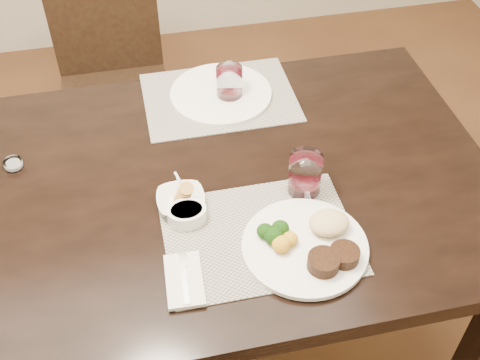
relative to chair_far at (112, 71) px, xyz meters
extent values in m
plane|color=#402314|center=(0.00, -0.93, -0.50)|extent=(4.50, 4.50, 0.00)
cube|color=black|center=(0.00, -0.93, 0.22)|extent=(2.00, 1.00, 0.05)
cube|color=black|center=(0.92, -0.51, -0.15)|extent=(0.08, 0.08, 0.70)
cube|color=black|center=(0.00, -0.08, -0.07)|extent=(0.42, 0.42, 0.04)
cube|color=black|center=(-0.18, -0.26, -0.30)|extent=(0.04, 0.04, 0.41)
cube|color=black|center=(0.18, -0.26, -0.30)|extent=(0.04, 0.04, 0.41)
cube|color=black|center=(-0.18, 0.10, -0.30)|extent=(0.04, 0.04, 0.41)
cube|color=black|center=(0.18, 0.10, -0.30)|extent=(0.04, 0.04, 0.41)
cube|color=black|center=(0.00, 0.11, 0.17)|extent=(0.42, 0.04, 0.45)
cube|color=gray|center=(0.32, -1.14, 0.25)|extent=(0.46, 0.34, 0.00)
cube|color=gray|center=(0.33, -0.58, 0.25)|extent=(0.46, 0.34, 0.00)
cylinder|color=white|center=(0.41, -1.21, 0.26)|extent=(0.30, 0.30, 0.01)
cylinder|color=black|center=(0.43, -1.28, 0.28)|extent=(0.08, 0.08, 0.03)
cylinder|color=black|center=(0.49, -1.26, 0.28)|extent=(0.07, 0.07, 0.03)
ellipsoid|color=#DBBC83|center=(0.48, -1.17, 0.28)|extent=(0.10, 0.08, 0.04)
ellipsoid|color=#163B0B|center=(0.34, -1.18, 0.28)|extent=(0.05, 0.05, 0.04)
ellipsoid|color=gold|center=(0.35, -1.21, 0.28)|extent=(0.05, 0.05, 0.04)
cube|color=white|center=(0.12, -1.24, 0.26)|extent=(0.09, 0.15, 0.01)
cube|color=white|center=(0.12, -1.26, 0.26)|extent=(0.02, 0.11, 0.00)
cube|color=white|center=(0.12, -1.19, 0.26)|extent=(0.02, 0.04, 0.00)
cube|color=white|center=(0.45, -1.10, 0.25)|extent=(0.06, 0.14, 0.00)
cube|color=black|center=(0.45, -1.21, 0.26)|extent=(0.05, 0.10, 0.01)
imported|color=white|center=(0.15, -1.00, 0.27)|extent=(0.12, 0.12, 0.03)
cylinder|color=#A57233|center=(0.15, -1.00, 0.29)|extent=(0.04, 0.04, 0.04)
cylinder|color=white|center=(0.15, -1.06, 0.27)|extent=(0.10, 0.10, 0.04)
cylinder|color=#0C370E|center=(0.15, -1.06, 0.28)|extent=(0.08, 0.08, 0.01)
cube|color=white|center=(0.15, -0.99, 0.31)|extent=(0.01, 0.07, 0.05)
cylinder|color=white|center=(0.47, -1.02, 0.31)|extent=(0.08, 0.08, 0.12)
cylinder|color=#33040B|center=(0.47, -1.02, 0.27)|extent=(0.07, 0.07, 0.03)
cylinder|color=white|center=(0.33, -0.57, 0.26)|extent=(0.31, 0.31, 0.01)
cylinder|color=white|center=(0.36, -0.59, 0.31)|extent=(0.08, 0.08, 0.11)
cylinder|color=#33040B|center=(0.36, -0.59, 0.26)|extent=(0.07, 0.07, 0.03)
cylinder|color=white|center=(-0.28, -0.76, 0.26)|extent=(0.05, 0.05, 0.02)
cylinder|color=silver|center=(-0.28, -0.76, 0.25)|extent=(0.04, 0.04, 0.01)
camera|label=1|loc=(0.07, -2.05, 1.38)|focal=45.00mm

